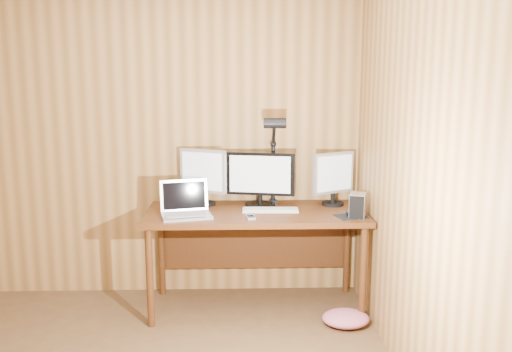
{
  "coord_description": "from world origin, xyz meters",
  "views": [
    {
      "loc": [
        0.81,
        -2.22,
        1.72
      ],
      "look_at": [
        0.93,
        1.58,
        1.02
      ],
      "focal_mm": 38.0,
      "sensor_mm": 36.0,
      "label": 1
    }
  ],
  "objects_px": {
    "monitor_left": "(203,175)",
    "mouse": "(351,213)",
    "desk": "(255,224)",
    "keyboard": "(270,210)",
    "desk_lamp": "(274,148)",
    "monitor_right": "(333,177)",
    "speaker": "(357,201)",
    "hard_drive": "(358,205)",
    "monitor_center": "(260,179)",
    "laptop": "(186,207)",
    "phone": "(251,217)"
  },
  "relations": [
    {
      "from": "monitor_left",
      "to": "mouse",
      "type": "distance_m",
      "value": 1.15
    },
    {
      "from": "monitor_left",
      "to": "desk",
      "type": "bearing_deg",
      "value": 6.65
    },
    {
      "from": "keyboard",
      "to": "mouse",
      "type": "relative_size",
      "value": 3.4
    },
    {
      "from": "desk_lamp",
      "to": "desk",
      "type": "bearing_deg",
      "value": -157.08
    },
    {
      "from": "monitor_right",
      "to": "mouse",
      "type": "xyz_separation_m",
      "value": [
        0.07,
        -0.35,
        -0.19
      ]
    },
    {
      "from": "speaker",
      "to": "hard_drive",
      "type": "bearing_deg",
      "value": -101.25
    },
    {
      "from": "monitor_right",
      "to": "desk",
      "type": "bearing_deg",
      "value": 161.23
    },
    {
      "from": "keyboard",
      "to": "desk_lamp",
      "type": "bearing_deg",
      "value": 80.74
    },
    {
      "from": "monitor_left",
      "to": "monitor_center",
      "type": "bearing_deg",
      "value": 18.23
    },
    {
      "from": "monitor_center",
      "to": "laptop",
      "type": "distance_m",
      "value": 0.62
    },
    {
      "from": "desk",
      "to": "phone",
      "type": "bearing_deg",
      "value": -98.77
    },
    {
      "from": "desk",
      "to": "keyboard",
      "type": "distance_m",
      "value": 0.19
    },
    {
      "from": "monitor_right",
      "to": "laptop",
      "type": "relative_size",
      "value": 1.04
    },
    {
      "from": "monitor_right",
      "to": "speaker",
      "type": "height_order",
      "value": "monitor_right"
    },
    {
      "from": "keyboard",
      "to": "speaker",
      "type": "bearing_deg",
      "value": 7.62
    },
    {
      "from": "monitor_center",
      "to": "hard_drive",
      "type": "bearing_deg",
      "value": -15.76
    },
    {
      "from": "hard_drive",
      "to": "mouse",
      "type": "bearing_deg",
      "value": -172.2
    },
    {
      "from": "keyboard",
      "to": "hard_drive",
      "type": "relative_size",
      "value": 2.33
    },
    {
      "from": "monitor_right",
      "to": "phone",
      "type": "bearing_deg",
      "value": -177.8
    },
    {
      "from": "phone",
      "to": "hard_drive",
      "type": "bearing_deg",
      "value": -7.92
    },
    {
      "from": "monitor_right",
      "to": "desk_lamp",
      "type": "bearing_deg",
      "value": 151.47
    },
    {
      "from": "desk",
      "to": "hard_drive",
      "type": "distance_m",
      "value": 0.78
    },
    {
      "from": "keyboard",
      "to": "phone",
      "type": "relative_size",
      "value": 3.52
    },
    {
      "from": "laptop",
      "to": "speaker",
      "type": "xyz_separation_m",
      "value": [
        1.26,
        0.17,
        -0.0
      ]
    },
    {
      "from": "monitor_right",
      "to": "hard_drive",
      "type": "xyz_separation_m",
      "value": [
        0.11,
        -0.36,
        -0.13
      ]
    },
    {
      "from": "monitor_center",
      "to": "desk_lamp",
      "type": "distance_m",
      "value": 0.26
    },
    {
      "from": "mouse",
      "to": "keyboard",
      "type": "bearing_deg",
      "value": 139.33
    },
    {
      "from": "keyboard",
      "to": "speaker",
      "type": "xyz_separation_m",
      "value": [
        0.65,
        0.07,
        0.05
      ]
    },
    {
      "from": "keyboard",
      "to": "speaker",
      "type": "distance_m",
      "value": 0.65
    },
    {
      "from": "monitor_center",
      "to": "keyboard",
      "type": "relative_size",
      "value": 1.27
    },
    {
      "from": "speaker",
      "to": "laptop",
      "type": "bearing_deg",
      "value": -172.52
    },
    {
      "from": "mouse",
      "to": "monitor_center",
      "type": "bearing_deg",
      "value": 128.57
    },
    {
      "from": "desk",
      "to": "monitor_left",
      "type": "distance_m",
      "value": 0.54
    },
    {
      "from": "keyboard",
      "to": "monitor_left",
      "type": "bearing_deg",
      "value": 158.94
    },
    {
      "from": "desk",
      "to": "mouse",
      "type": "relative_size",
      "value": 13.27
    },
    {
      "from": "monitor_right",
      "to": "phone",
      "type": "relative_size",
      "value": 3.48
    },
    {
      "from": "desk",
      "to": "keyboard",
      "type": "height_order",
      "value": "keyboard"
    },
    {
      "from": "phone",
      "to": "speaker",
      "type": "relative_size",
      "value": 1.0
    },
    {
      "from": "speaker",
      "to": "desk_lamp",
      "type": "bearing_deg",
      "value": 169.24
    },
    {
      "from": "desk",
      "to": "monitor_left",
      "type": "relative_size",
      "value": 3.73
    },
    {
      "from": "monitor_center",
      "to": "phone",
      "type": "bearing_deg",
      "value": -91.36
    },
    {
      "from": "keyboard",
      "to": "mouse",
      "type": "distance_m",
      "value": 0.59
    },
    {
      "from": "speaker",
      "to": "desk_lamp",
      "type": "height_order",
      "value": "desk_lamp"
    },
    {
      "from": "monitor_left",
      "to": "mouse",
      "type": "bearing_deg",
      "value": 4.84
    },
    {
      "from": "monitor_center",
      "to": "mouse",
      "type": "xyz_separation_m",
      "value": [
        0.63,
        -0.34,
        -0.19
      ]
    },
    {
      "from": "monitor_left",
      "to": "mouse",
      "type": "height_order",
      "value": "monitor_left"
    },
    {
      "from": "monitor_center",
      "to": "keyboard",
      "type": "xyz_separation_m",
      "value": [
        0.07,
        -0.16,
        -0.2
      ]
    },
    {
      "from": "hard_drive",
      "to": "speaker",
      "type": "bearing_deg",
      "value": 96.76
    },
    {
      "from": "laptop",
      "to": "speaker",
      "type": "height_order",
      "value": "laptop"
    },
    {
      "from": "monitor_left",
      "to": "monitor_right",
      "type": "bearing_deg",
      "value": 22.93
    }
  ]
}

